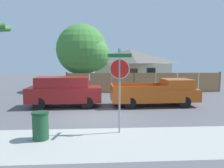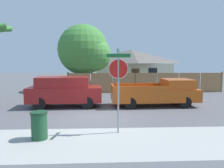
{
  "view_description": "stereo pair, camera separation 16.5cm",
  "coord_description": "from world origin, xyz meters",
  "px_view_note": "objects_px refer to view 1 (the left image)",
  "views": [
    {
      "loc": [
        0.16,
        -11.16,
        2.92
      ],
      "look_at": [
        0.9,
        1.02,
        1.6
      ],
      "focal_mm": 35.0,
      "sensor_mm": 36.0,
      "label": 1
    },
    {
      "loc": [
        0.32,
        -11.17,
        2.92
      ],
      "look_at": [
        0.9,
        1.02,
        1.6
      ],
      "focal_mm": 35.0,
      "sensor_mm": 36.0,
      "label": 2
    }
  ],
  "objects_px": {
    "house": "(129,66)",
    "red_suv": "(64,91)",
    "stop_sign": "(120,76)",
    "oak_tree": "(84,51)",
    "trash_bin": "(41,126)",
    "orange_pickup": "(157,93)"
  },
  "relations": [
    {
      "from": "house",
      "to": "red_suv",
      "type": "relative_size",
      "value": 2.09
    },
    {
      "from": "stop_sign",
      "to": "red_suv",
      "type": "bearing_deg",
      "value": 130.53
    },
    {
      "from": "house",
      "to": "red_suv",
      "type": "distance_m",
      "value": 15.88
    },
    {
      "from": "stop_sign",
      "to": "oak_tree",
      "type": "bearing_deg",
      "value": 110.25
    },
    {
      "from": "oak_tree",
      "to": "red_suv",
      "type": "xyz_separation_m",
      "value": [
        -0.79,
        -7.45,
        -2.81
      ]
    },
    {
      "from": "red_suv",
      "to": "stop_sign",
      "type": "xyz_separation_m",
      "value": [
        2.99,
        -5.13,
        1.28
      ]
    },
    {
      "from": "red_suv",
      "to": "stop_sign",
      "type": "height_order",
      "value": "stop_sign"
    },
    {
      "from": "oak_tree",
      "to": "trash_bin",
      "type": "distance_m",
      "value": 13.62
    },
    {
      "from": "red_suv",
      "to": "trash_bin",
      "type": "distance_m",
      "value": 5.75
    },
    {
      "from": "red_suv",
      "to": "orange_pickup",
      "type": "bearing_deg",
      "value": -1.72
    },
    {
      "from": "oak_tree",
      "to": "trash_bin",
      "type": "bearing_deg",
      "value": -93.39
    },
    {
      "from": "red_suv",
      "to": "orange_pickup",
      "type": "relative_size",
      "value": 0.83
    },
    {
      "from": "red_suv",
      "to": "stop_sign",
      "type": "bearing_deg",
      "value": -61.59
    },
    {
      "from": "house",
      "to": "orange_pickup",
      "type": "height_order",
      "value": "house"
    },
    {
      "from": "house",
      "to": "trash_bin",
      "type": "relative_size",
      "value": 9.2
    },
    {
      "from": "oak_tree",
      "to": "stop_sign",
      "type": "bearing_deg",
      "value": -80.06
    },
    {
      "from": "house",
      "to": "oak_tree",
      "type": "relative_size",
      "value": 1.51
    },
    {
      "from": "orange_pickup",
      "to": "trash_bin",
      "type": "xyz_separation_m",
      "value": [
        -5.94,
        -5.74,
        -0.32
      ]
    },
    {
      "from": "trash_bin",
      "to": "oak_tree",
      "type": "bearing_deg",
      "value": 86.61
    },
    {
      "from": "red_suv",
      "to": "stop_sign",
      "type": "relative_size",
      "value": 1.36
    },
    {
      "from": "red_suv",
      "to": "trash_bin",
      "type": "bearing_deg",
      "value": -91.75
    },
    {
      "from": "house",
      "to": "orange_pickup",
      "type": "relative_size",
      "value": 1.73
    }
  ]
}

